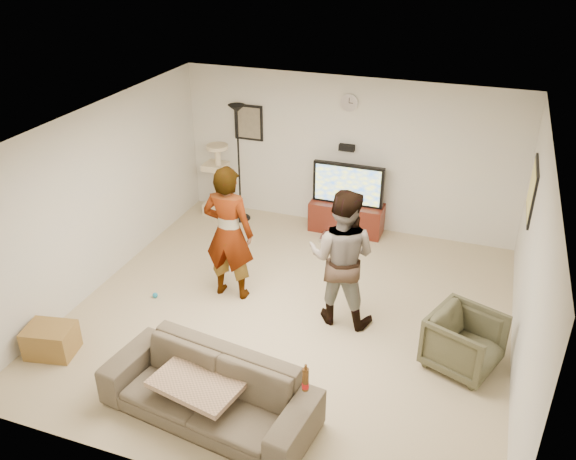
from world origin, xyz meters
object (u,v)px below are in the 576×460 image
(sofa, at_px, (209,390))
(armchair, at_px, (464,342))
(side_table, at_px, (51,340))
(tv_stand, at_px, (346,217))
(cat_tree, at_px, (216,179))
(tv, at_px, (348,184))
(beer_bottle, at_px, (306,380))
(person_left, at_px, (229,233))
(person_right, at_px, (342,257))
(floor_lamp, at_px, (239,164))

(sofa, bearing_deg, armchair, 42.64)
(armchair, relative_size, side_table, 1.37)
(tv_stand, distance_m, cat_tree, 2.34)
(tv, height_order, sofa, tv)
(tv, relative_size, side_table, 2.08)
(beer_bottle, bearing_deg, person_left, 129.49)
(cat_tree, distance_m, armchair, 5.19)
(cat_tree, relative_size, armchair, 1.69)
(person_right, height_order, side_table, person_right)
(tv_stand, bearing_deg, beer_bottle, -80.53)
(person_right, xyz_separation_m, sofa, (-0.82, -2.09, -0.58))
(armchair, bearing_deg, floor_lamp, 77.25)
(cat_tree, bearing_deg, person_left, -60.31)
(tv, bearing_deg, side_table, -120.68)
(tv_stand, relative_size, person_left, 0.63)
(tv, xyz_separation_m, person_left, (-1.02, -2.33, 0.10))
(tv, height_order, person_right, person_right)
(person_left, bearing_deg, floor_lamp, -70.55)
(floor_lamp, height_order, beer_bottle, floor_lamp)
(tv_stand, height_order, person_left, person_left)
(cat_tree, bearing_deg, floor_lamp, -10.70)
(side_table, bearing_deg, armchair, 16.88)
(person_left, distance_m, beer_bottle, 2.78)
(cat_tree, bearing_deg, tv_stand, 1.95)
(side_table, bearing_deg, person_left, 51.71)
(tv_stand, distance_m, side_table, 4.89)
(tv_stand, xyz_separation_m, floor_lamp, (-1.82, -0.17, 0.75))
(sofa, distance_m, beer_bottle, 1.13)
(tv, xyz_separation_m, armchair, (2.10, -2.81, -0.49))
(floor_lamp, relative_size, sofa, 0.89)
(person_left, xyz_separation_m, person_right, (1.55, -0.05, -0.04))
(person_left, relative_size, person_right, 1.04)
(tv_stand, xyz_separation_m, person_right, (0.53, -2.38, 0.65))
(sofa, bearing_deg, cat_tree, 122.50)
(armchair, distance_m, side_table, 4.81)
(tv_stand, distance_m, beer_bottle, 4.56)
(person_right, distance_m, armchair, 1.73)
(floor_lamp, xyz_separation_m, sofa, (1.54, -4.30, -0.67))
(floor_lamp, distance_m, person_right, 3.23)
(tv_stand, relative_size, armchair, 1.57)
(side_table, bearing_deg, sofa, -6.84)
(side_table, bearing_deg, cat_tree, 87.32)
(floor_lamp, distance_m, cat_tree, 0.61)
(tv, bearing_deg, person_left, -113.54)
(person_left, bearing_deg, sofa, 107.88)
(sofa, distance_m, side_table, 2.23)
(side_table, bearing_deg, beer_bottle, -4.67)
(beer_bottle, height_order, armchair, beer_bottle)
(person_left, xyz_separation_m, beer_bottle, (1.76, -2.14, -0.16))
(floor_lamp, relative_size, armchair, 2.64)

